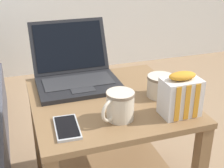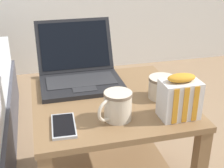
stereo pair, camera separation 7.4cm
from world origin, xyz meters
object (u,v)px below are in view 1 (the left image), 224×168
(cell_phone, at_px, (67,127))
(mug_front_left, at_px, (120,104))
(snack_bag, at_px, (180,95))
(laptop, at_px, (76,72))
(mug_front_right, at_px, (161,85))

(cell_phone, bearing_deg, mug_front_left, 1.89)
(mug_front_left, distance_m, cell_phone, 0.19)
(snack_bag, xyz_separation_m, cell_phone, (-0.39, 0.03, -0.07))
(laptop, distance_m, snack_bag, 0.48)
(laptop, xyz_separation_m, mug_front_right, (0.29, -0.23, -0.00))
(mug_front_left, height_order, snack_bag, snack_bag)
(mug_front_right, height_order, snack_bag, snack_bag)
(laptop, distance_m, mug_front_right, 0.37)
(laptop, relative_size, mug_front_left, 2.69)
(mug_front_left, relative_size, mug_front_right, 0.95)
(laptop, xyz_separation_m, snack_bag, (0.28, -0.39, 0.03))
(laptop, xyz_separation_m, mug_front_left, (0.07, -0.35, 0.01))
(mug_front_right, bearing_deg, mug_front_left, -151.13)
(mug_front_left, xyz_separation_m, cell_phone, (-0.18, -0.01, -0.05))
(laptop, xyz_separation_m, cell_phone, (-0.11, -0.36, -0.04))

